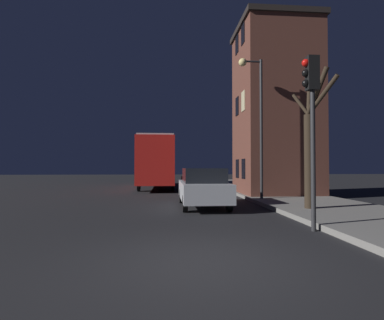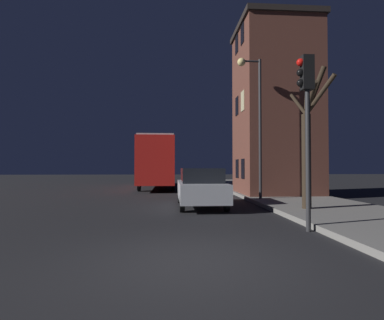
{
  "view_description": "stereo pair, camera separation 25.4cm",
  "coord_description": "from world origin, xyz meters",
  "views": [
    {
      "loc": [
        -0.62,
        -5.27,
        1.67
      ],
      "look_at": [
        0.96,
        13.84,
        2.11
      ],
      "focal_mm": 28.0,
      "sensor_mm": 36.0,
      "label": 1
    },
    {
      "loc": [
        -0.37,
        -5.29,
        1.67
      ],
      "look_at": [
        0.96,
        13.84,
        2.11
      ],
      "focal_mm": 28.0,
      "sensor_mm": 36.0,
      "label": 2
    }
  ],
  "objects": [
    {
      "name": "ground_plane",
      "position": [
        0.0,
        0.0,
        0.0
      ],
      "size": [
        120.0,
        120.0,
        0.0
      ],
      "primitive_type": "plane",
      "color": "black"
    },
    {
      "name": "traffic_light",
      "position": [
        3.14,
        2.24,
        3.28
      ],
      "size": [
        0.43,
        0.24,
        4.58
      ],
      "color": "#28282B",
      "rests_on": "ground"
    },
    {
      "name": "car_mid_lane",
      "position": [
        1.31,
        15.49,
        0.77
      ],
      "size": [
        1.74,
        3.81,
        1.46
      ],
      "color": "#B21E19",
      "rests_on": "ground"
    },
    {
      "name": "streetlamp",
      "position": [
        3.6,
        8.74,
        4.57
      ],
      "size": [
        1.16,
        0.39,
        6.73
      ],
      "color": "#28282B",
      "rests_on": "sidewalk"
    },
    {
      "name": "car_near_lane",
      "position": [
        0.86,
        7.12,
        0.83
      ],
      "size": [
        1.83,
        4.37,
        1.61
      ],
      "color": "#B7BABF",
      "rests_on": "ground"
    },
    {
      "name": "bare_tree",
      "position": [
        4.56,
        5.16,
        2.61
      ],
      "size": [
        1.0,
        2.01,
        5.0
      ],
      "color": "#2D2319",
      "rests_on": "sidewalk"
    },
    {
      "name": "brick_building",
      "position": [
        5.62,
        11.58,
        5.07
      ],
      "size": [
        4.35,
        4.48,
        9.78
      ],
      "color": "brown",
      "rests_on": "sidewalk"
    },
    {
      "name": "bus",
      "position": [
        -1.4,
        18.94,
        2.25
      ],
      "size": [
        2.51,
        11.14,
        3.8
      ],
      "color": "red",
      "rests_on": "ground"
    }
  ]
}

